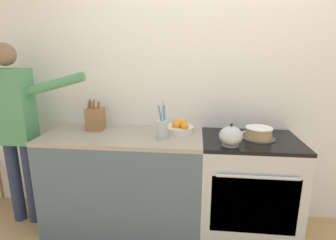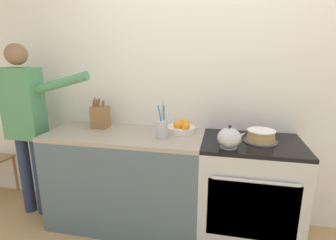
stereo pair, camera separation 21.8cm
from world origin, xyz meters
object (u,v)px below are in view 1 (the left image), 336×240
at_px(knife_block, 95,119).
at_px(person_baker, 15,121).
at_px(utensil_crock, 162,129).
at_px(tea_kettle, 231,136).
at_px(layer_cake, 259,133).
at_px(fruit_bowl, 180,127).
at_px(stove_range, 247,188).

distance_m(knife_block, person_baker, 0.70).
xyz_separation_m(utensil_crock, person_baker, (-1.32, 0.02, 0.02)).
bearing_deg(tea_kettle, person_baker, 175.74).
bearing_deg(knife_block, utensil_crock, -15.46).
distance_m(layer_cake, tea_kettle, 0.31).
bearing_deg(fruit_bowl, knife_block, -179.29).
distance_m(stove_range, person_baker, 2.14).
distance_m(utensil_crock, fruit_bowl, 0.24).
bearing_deg(knife_block, fruit_bowl, 0.71).
bearing_deg(fruit_bowl, utensil_crock, -126.36).
xyz_separation_m(tea_kettle, person_baker, (-1.87, 0.14, 0.03)).
distance_m(tea_kettle, knife_block, 1.23).
bearing_deg(knife_block, person_baker, -166.81).
bearing_deg(utensil_crock, stove_range, 3.95).
xyz_separation_m(utensil_crock, fruit_bowl, (0.14, 0.19, -0.04)).
bearing_deg(person_baker, tea_kettle, 1.80).
bearing_deg(tea_kettle, layer_cake, 36.71).
height_order(tea_kettle, knife_block, knife_block).
bearing_deg(person_baker, fruit_bowl, 12.67).
height_order(stove_range, layer_cake, layer_cake).
xyz_separation_m(tea_kettle, utensil_crock, (-0.55, 0.12, 0.01)).
bearing_deg(person_baker, knife_block, 19.25).
bearing_deg(utensil_crock, fruit_bowl, 53.64).
bearing_deg(person_baker, layer_cake, 7.31).
relative_size(layer_cake, utensil_crock, 0.82).
bearing_deg(utensil_crock, knife_block, 164.54).
height_order(stove_range, person_baker, person_baker).
xyz_separation_m(layer_cake, fruit_bowl, (-0.66, 0.12, -0.00)).
relative_size(stove_range, fruit_bowl, 3.51).
bearing_deg(person_baker, utensil_crock, 5.28).
relative_size(stove_range, tea_kettle, 4.12).
bearing_deg(stove_range, utensil_crock, -176.05).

